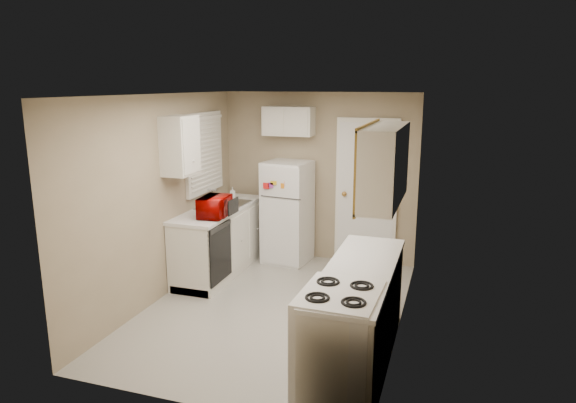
% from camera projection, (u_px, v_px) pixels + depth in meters
% --- Properties ---
extents(floor, '(3.80, 3.80, 0.00)m').
position_uv_depth(floor, '(274.00, 309.00, 5.86)').
color(floor, '#B6B3AC').
rests_on(floor, ground).
extents(ceiling, '(3.80, 3.80, 0.00)m').
position_uv_depth(ceiling, '(273.00, 95.00, 5.32)').
color(ceiling, white).
rests_on(ceiling, floor).
extents(wall_left, '(3.80, 3.80, 0.00)m').
position_uv_depth(wall_left, '(162.00, 198.00, 6.02)').
color(wall_left, gray).
rests_on(wall_left, floor).
extents(wall_right, '(3.80, 3.80, 0.00)m').
position_uv_depth(wall_right, '(404.00, 217.00, 5.17)').
color(wall_right, gray).
rests_on(wall_right, floor).
extents(wall_back, '(2.80, 2.80, 0.00)m').
position_uv_depth(wall_back, '(318.00, 177.00, 7.35)').
color(wall_back, gray).
rests_on(wall_back, floor).
extents(wall_front, '(2.80, 2.80, 0.00)m').
position_uv_depth(wall_front, '(188.00, 264.00, 3.83)').
color(wall_front, gray).
rests_on(wall_front, floor).
extents(left_counter, '(0.60, 1.80, 0.90)m').
position_uv_depth(left_counter, '(220.00, 240.00, 6.93)').
color(left_counter, silver).
rests_on(left_counter, floor).
extents(dishwasher, '(0.03, 0.58, 0.72)m').
position_uv_depth(dishwasher, '(220.00, 253.00, 6.28)').
color(dishwasher, black).
rests_on(dishwasher, floor).
extents(sink, '(0.54, 0.74, 0.16)m').
position_uv_depth(sink, '(224.00, 208.00, 6.98)').
color(sink, gray).
rests_on(sink, left_counter).
extents(microwave, '(0.48, 0.29, 0.31)m').
position_uv_depth(microwave, '(215.00, 205.00, 6.32)').
color(microwave, '#970200').
rests_on(microwave, left_counter).
extents(soap_bottle, '(0.10, 0.10, 0.17)m').
position_uv_depth(soap_bottle, '(233.00, 192.00, 7.33)').
color(soap_bottle, silver).
rests_on(soap_bottle, left_counter).
extents(window_blinds, '(0.10, 0.98, 1.08)m').
position_uv_depth(window_blinds, '(205.00, 153.00, 6.89)').
color(window_blinds, silver).
rests_on(window_blinds, wall_left).
extents(upper_cabinet_left, '(0.30, 0.45, 0.70)m').
position_uv_depth(upper_cabinet_left, '(180.00, 145.00, 6.04)').
color(upper_cabinet_left, silver).
rests_on(upper_cabinet_left, wall_left).
extents(refrigerator, '(0.67, 0.65, 1.45)m').
position_uv_depth(refrigerator, '(288.00, 212.00, 7.29)').
color(refrigerator, white).
rests_on(refrigerator, floor).
extents(cabinet_over_fridge, '(0.70, 0.30, 0.40)m').
position_uv_depth(cabinet_over_fridge, '(289.00, 121.00, 7.15)').
color(cabinet_over_fridge, silver).
rests_on(cabinet_over_fridge, wall_back).
extents(interior_door, '(0.86, 0.06, 2.08)m').
position_uv_depth(interior_door, '(366.00, 193.00, 7.14)').
color(interior_door, white).
rests_on(interior_door, floor).
extents(right_counter, '(0.60, 2.00, 0.90)m').
position_uv_depth(right_counter, '(358.00, 315.00, 4.69)').
color(right_counter, silver).
rests_on(right_counter, floor).
extents(stove, '(0.63, 0.77, 0.90)m').
position_uv_depth(stove, '(339.00, 346.00, 4.13)').
color(stove, white).
rests_on(stove, floor).
extents(upper_cabinet_right, '(0.30, 1.20, 0.70)m').
position_uv_depth(upper_cabinet_right, '(385.00, 165.00, 4.61)').
color(upper_cabinet_right, silver).
rests_on(upper_cabinet_right, wall_right).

